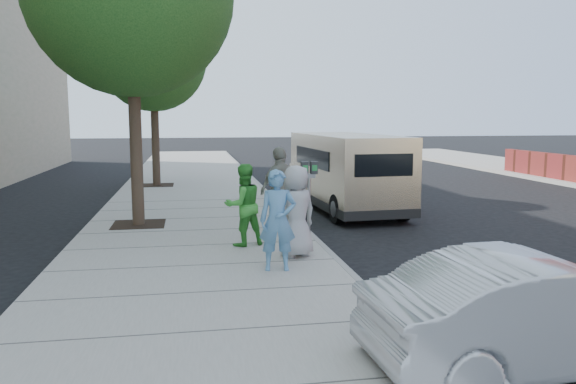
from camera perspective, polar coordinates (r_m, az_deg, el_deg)
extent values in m
plane|color=black|center=(11.26, -4.14, -5.95)|extent=(120.00, 120.00, 0.00)
cube|color=gray|center=(11.19, -9.27, -5.73)|extent=(5.00, 60.00, 0.15)
cube|color=gray|center=(11.48, 3.05, -5.30)|extent=(0.12, 60.00, 0.16)
cube|color=black|center=(13.58, -14.92, -3.17)|extent=(1.20, 1.20, 0.01)
cylinder|color=#38281E|center=(13.36, -15.21, 5.18)|extent=(0.28, 0.28, 3.96)
cube|color=black|center=(21.08, -13.18, 0.69)|extent=(1.20, 1.20, 0.01)
cylinder|color=#38281E|center=(20.94, -13.33, 5.47)|extent=(0.28, 0.28, 3.52)
sphere|color=#174618|center=(21.03, -13.57, 13.12)|extent=(3.80, 3.80, 3.80)
sphere|color=#174618|center=(20.66, -11.97, 14.67)|extent=(2.85, 2.85, 2.85)
sphere|color=#174618|center=(21.59, -14.88, 13.74)|extent=(2.66, 2.66, 2.66)
cylinder|color=gray|center=(11.30, 2.14, -1.81)|extent=(0.06, 0.06, 1.28)
cube|color=gray|center=(11.21, 2.16, 1.66)|extent=(0.26, 0.09, 0.09)
cube|color=#2D2D30|center=(11.16, 1.68, 2.46)|extent=(0.15, 0.12, 0.25)
cube|color=#2D2D30|center=(11.22, 2.64, 2.48)|extent=(0.15, 0.12, 0.25)
cube|color=beige|center=(15.89, 5.99, 2.32)|extent=(2.26, 5.37, 1.94)
cube|color=beige|center=(18.66, 3.05, 1.66)|extent=(1.82, 0.64, 0.83)
cube|color=black|center=(13.40, 9.75, 2.70)|extent=(1.46, 0.11, 0.54)
cylinder|color=black|center=(17.38, 1.38, 0.15)|extent=(0.30, 0.75, 0.74)
cylinder|color=black|center=(17.89, 6.71, 0.32)|extent=(0.30, 0.75, 0.74)
cylinder|color=black|center=(13.98, 5.11, -1.73)|extent=(0.30, 0.75, 0.74)
cylinder|color=black|center=(14.61, 11.51, -1.45)|extent=(0.30, 0.75, 0.74)
imported|color=#B5B6BD|center=(6.56, 24.40, -11.06)|extent=(3.85, 1.53, 1.25)
imported|color=#578EBA|center=(9.15, -1.05, -2.88)|extent=(0.65, 0.47, 1.65)
imported|color=green|center=(10.92, -4.54, -1.32)|extent=(0.94, 0.84, 1.60)
imported|color=#A7A7AA|center=(10.00, 0.85, -1.98)|extent=(0.95, 0.81, 1.65)
imported|color=gray|center=(12.24, -0.77, 0.28)|extent=(1.16, 0.95, 1.85)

